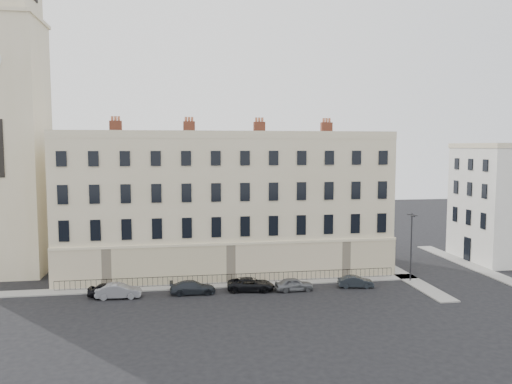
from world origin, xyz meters
TOP-DOWN VIEW (x-y plane):
  - ground at (0.00, 0.00)m, footprint 160.00×160.00m
  - terrace at (-5.97, 11.97)m, footprint 36.22×12.22m
  - church_tower at (-30.00, 14.00)m, footprint 8.00×8.13m
  - adjacent_building at (29.00, 11.00)m, footprint 10.00×10.00m
  - pavement_terrace at (-10.00, 5.00)m, footprint 48.00×2.00m
  - pavement_east_return at (13.00, 8.00)m, footprint 2.00×24.00m
  - pavement_adjacent at (23.00, 10.00)m, footprint 2.00×20.00m
  - railings at (-6.00, 5.40)m, footprint 35.00×0.04m
  - car_a at (-17.83, 2.62)m, footprint 4.25×2.29m
  - car_b at (-17.00, 2.26)m, footprint 4.21×1.55m
  - car_c at (-10.09, 2.52)m, footprint 4.38×1.78m
  - car_d at (-4.40, 2.67)m, footprint 4.89×2.76m
  - car_e at (-0.17, 1.99)m, footprint 3.85×1.67m
  - car_f at (6.23, 2.16)m, footprint 3.70×1.79m
  - streetlamp at (12.67, 3.26)m, footprint 0.73×1.48m

SIDE VIEW (x-z plane):
  - ground at x=0.00m, z-range 0.00..0.00m
  - pavement_terrace at x=-10.00m, z-range 0.00..0.12m
  - pavement_east_return at x=13.00m, z-range 0.00..0.12m
  - pavement_adjacent at x=23.00m, z-range 0.00..0.12m
  - railings at x=-6.00m, z-range 0.07..1.03m
  - car_f at x=6.23m, z-range 0.00..1.17m
  - car_c at x=-10.09m, z-range 0.00..1.27m
  - car_d at x=-4.40m, z-range 0.00..1.29m
  - car_e at x=-0.17m, z-range 0.00..1.29m
  - car_a at x=-17.83m, z-range 0.00..1.38m
  - car_b at x=-17.00m, z-range 0.00..1.38m
  - streetlamp at x=12.67m, z-range 0.39..7.64m
  - adjacent_building at x=29.00m, z-range 0.00..14.00m
  - terrace at x=-5.97m, z-range -1.00..16.00m
  - church_tower at x=-30.00m, z-range -3.34..40.66m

